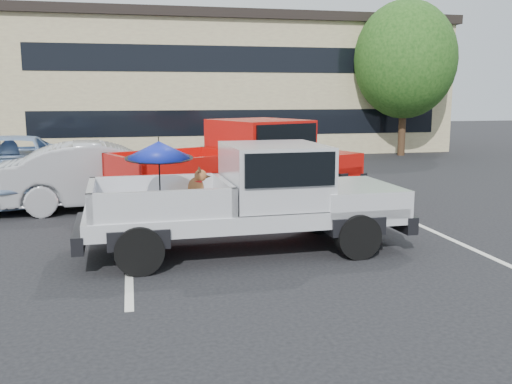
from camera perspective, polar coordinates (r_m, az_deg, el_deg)
The scene contains 10 objects.
ground at distance 8.56m, azimuth 8.20°, elevation -8.97°, with size 90.00×90.00×0.00m, color black.
stripe_left at distance 9.96m, azimuth -12.58°, elevation -6.40°, with size 0.12×5.00×0.01m, color silver.
stripe_right at distance 11.58m, azimuth 18.71°, elevation -4.40°, with size 0.12×5.00×0.01m, color silver.
motel_building at distance 28.98m, azimuth -2.76°, elevation 10.71°, with size 20.40×8.40×6.30m.
tree_right at distance 26.45m, azimuth 14.68°, elevation 12.67°, with size 4.46×4.46×6.78m.
tree_back at distance 32.85m, azimuth 3.37°, elevation 12.71°, with size 4.68×4.68×7.11m.
silver_pickup at distance 9.97m, azimuth 0.52°, elevation 0.05°, with size 5.74×2.24×2.06m.
red_pickup at distance 13.79m, azimuth -0.30°, elevation 3.23°, with size 6.80×4.59×2.12m.
silver_sedan at distance 14.22m, azimuth -14.75°, elevation 1.63°, with size 1.69×4.86×1.60m, color #9FA1A6.
blue_suv at distance 16.33m, azimuth -23.62°, elevation 2.21°, with size 2.71×5.88×1.63m, color #87A3CA.
Camera 1 is at (-2.91, -7.57, 2.74)m, focal length 40.00 mm.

